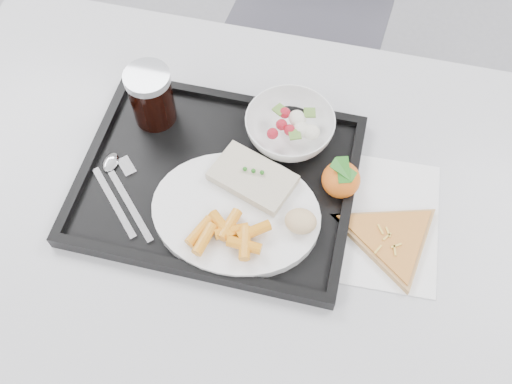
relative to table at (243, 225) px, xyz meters
The scene contains 14 objects.
room 0.78m from the table, 90.00° to the right, with size 6.04×7.04×2.84m.
table is the anchor object (origin of this frame).
tray 0.10m from the table, 146.39° to the left, with size 0.45×0.35×0.03m.
dinner_plate 0.09m from the table, 96.90° to the right, with size 0.27×0.27×0.02m.
fish_fillet 0.11m from the table, 73.18° to the left, with size 0.15×0.12×0.03m.
bread_roll 0.16m from the table, 16.97° to the right, with size 0.05×0.04×0.03m.
salad_bowl 0.19m from the table, 72.20° to the left, with size 0.15×0.15×0.05m.
cola_glass 0.27m from the table, 145.02° to the left, with size 0.08×0.08×0.11m.
cutlery 0.22m from the table, behind, with size 0.14×0.15×0.01m.
napkin 0.20m from the table, ahead, with size 0.26×0.25×0.00m.
tangerine 0.19m from the table, 23.85° to the left, with size 0.07×0.07×0.07m.
pizza_slice 0.25m from the table, ahead, with size 0.24×0.24×0.02m.
carrot_pile 0.14m from the table, 91.23° to the right, with size 0.13×0.09×0.03m.
salad_contents 0.20m from the table, 68.66° to the left, with size 0.09×0.08×0.02m.
Camera 1 is at (0.13, -0.13, 1.57)m, focal length 40.00 mm.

